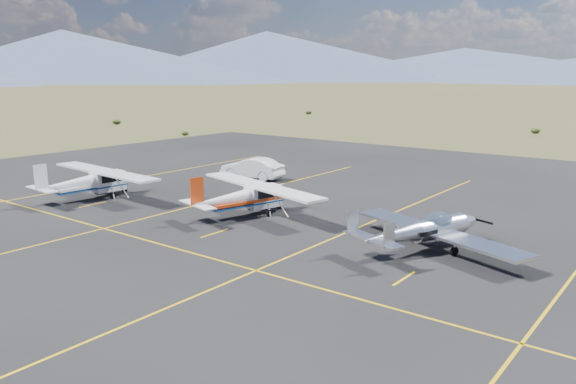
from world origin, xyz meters
TOP-DOWN VIEW (x-y plane):
  - ground at (0.00, 0.00)m, footprint 1600.00×1600.00m
  - apron at (0.00, 7.00)m, footprint 72.00×72.00m
  - aircraft_low_wing at (1.08, -2.61)m, footprint 7.33×9.88m
  - aircraft_cessna at (0.91, 8.69)m, footprint 6.97×10.60m
  - aircraft_plain at (-2.01, 20.08)m, footprint 6.54×10.89m
  - sedan at (10.15, 16.25)m, footprint 2.50×5.35m

SIDE VIEW (x-z plane):
  - ground at x=0.00m, z-range 0.00..0.00m
  - apron at x=0.00m, z-range -0.01..0.01m
  - sedan at x=10.15m, z-range 0.01..1.71m
  - aircraft_low_wing at x=1.08m, z-range -0.05..2.13m
  - aircraft_cessna at x=0.91m, z-range -0.15..2.54m
  - aircraft_plain at x=-2.01m, z-range -0.15..2.60m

